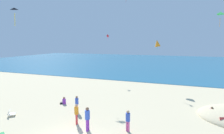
# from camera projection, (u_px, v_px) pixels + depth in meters

# --- Properties ---
(ground_plane) EXTENTS (120.00, 120.00, 0.00)m
(ground_plane) POSITION_uv_depth(u_px,v_px,m) (117.00, 97.00, 20.16)
(ground_plane) COLOR beige
(ocean_water) EXTENTS (120.00, 60.00, 0.05)m
(ocean_water) POSITION_uv_depth(u_px,v_px,m) (153.00, 62.00, 56.15)
(ocean_water) COLOR #236084
(ocean_water) RESTS_ON ground_plane
(beach_chair_near_camera) EXTENTS (0.84, 0.83, 0.55)m
(beach_chair_near_camera) POSITION_uv_depth(u_px,v_px,m) (11.00, 113.00, 15.04)
(beach_chair_near_camera) COLOR white
(beach_chair_near_camera) RESTS_ON ground_plane
(beach_chair_far_right) EXTENTS (0.63, 0.73, 0.57)m
(beach_chair_far_right) POSITION_uv_depth(u_px,v_px,m) (222.00, 121.00, 13.54)
(beach_chair_far_right) COLOR #D13D3D
(beach_chair_far_right) RESTS_ON ground_plane
(person_0) EXTENTS (0.35, 0.35, 1.52)m
(person_0) POSITION_uv_depth(u_px,v_px,m) (77.00, 103.00, 15.78)
(person_0) COLOR #D8599E
(person_0) RESTS_ON ground_plane
(person_1) EXTENTS (0.43, 0.43, 1.58)m
(person_1) POSITION_uv_depth(u_px,v_px,m) (128.00, 119.00, 12.33)
(person_1) COLOR #D8599E
(person_1) RESTS_ON ground_plane
(person_2) EXTENTS (0.35, 0.35, 1.76)m
(person_2) POSITION_uv_depth(u_px,v_px,m) (87.00, 117.00, 12.41)
(person_2) COLOR purple
(person_2) RESTS_ON ground_plane
(person_3) EXTENTS (0.41, 0.41, 1.60)m
(person_3) POSITION_uv_depth(u_px,v_px,m) (76.00, 112.00, 13.50)
(person_3) COLOR red
(person_3) RESTS_ON ground_plane
(person_4) EXTENTS (0.65, 0.44, 0.75)m
(person_4) POSITION_uv_depth(u_px,v_px,m) (64.00, 101.00, 18.01)
(person_4) COLOR purple
(person_4) RESTS_ON ground_plane
(person_5) EXTENTS (0.65, 0.49, 0.73)m
(person_5) POSITION_uv_depth(u_px,v_px,m) (212.00, 112.00, 15.31)
(person_5) COLOR purple
(person_5) RESTS_ON ground_plane
(kite_black) EXTENTS (0.44, 0.40, 1.07)m
(kite_black) POSITION_uv_depth(u_px,v_px,m) (14.00, 9.00, 10.10)
(kite_black) COLOR black
(kite_red) EXTENTS (0.33, 0.50, 0.94)m
(kite_red) POSITION_uv_depth(u_px,v_px,m) (108.00, 36.00, 29.07)
(kite_red) COLOR red
(kite_green) EXTENTS (0.93, 0.86, 1.65)m
(kite_green) POSITION_uv_depth(u_px,v_px,m) (220.00, 13.00, 19.07)
(kite_green) COLOR green
(kite_orange) EXTENTS (1.11, 1.02, 1.36)m
(kite_orange) POSITION_uv_depth(u_px,v_px,m) (157.00, 43.00, 24.06)
(kite_orange) COLOR orange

